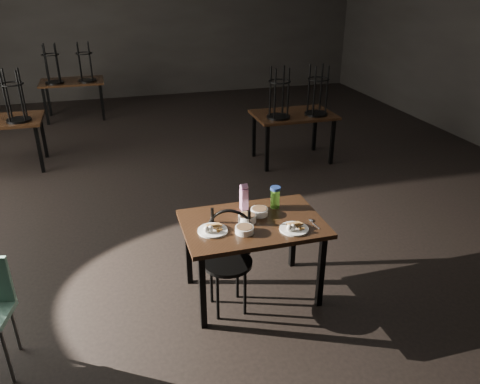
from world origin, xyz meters
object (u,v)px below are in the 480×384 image
object	(u,v)px
main_table	(253,230)
juice_carton	(244,198)
water_bottle	(275,197)
bentwood_chair	(229,253)

from	to	relation	value
main_table	juice_carton	size ratio (longest dim) A/B	4.81
water_bottle	bentwood_chair	bearing A→B (deg)	-151.02
juice_carton	water_bottle	world-z (taller)	juice_carton
bentwood_chair	juice_carton	bearing A→B (deg)	79.20
water_bottle	bentwood_chair	distance (m)	0.67
main_table	juice_carton	world-z (taller)	juice_carton
juice_carton	water_bottle	xyz separation A→B (m)	(0.28, -0.04, -0.01)
juice_carton	water_bottle	bearing A→B (deg)	-8.71
main_table	water_bottle	bearing A→B (deg)	36.76
main_table	water_bottle	xyz separation A→B (m)	(0.27, 0.20, 0.18)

